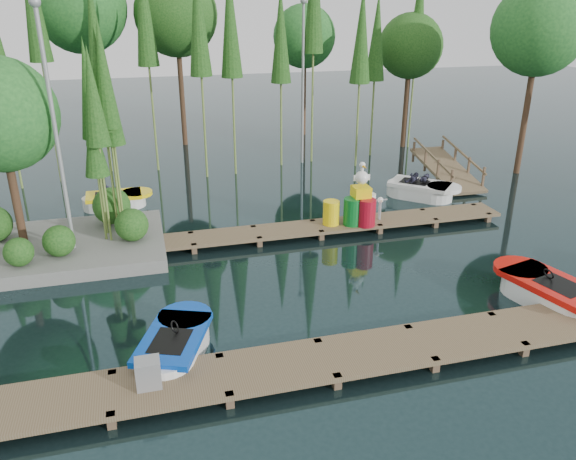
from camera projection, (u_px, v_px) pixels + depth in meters
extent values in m
plane|color=#1B3033|center=(275.00, 274.00, 15.75)|extent=(90.00, 90.00, 0.00)
cube|color=brown|center=(327.00, 359.00, 11.64)|extent=(18.00, 1.50, 0.10)
cube|color=brown|center=(112.00, 425.00, 10.12)|extent=(0.16, 0.16, 0.50)
cube|color=brown|center=(113.00, 382.00, 11.25)|extent=(0.16, 0.16, 0.50)
cube|color=brown|center=(230.00, 404.00, 10.64)|extent=(0.16, 0.16, 0.50)
cube|color=brown|center=(220.00, 365.00, 11.76)|extent=(0.16, 0.16, 0.50)
cube|color=brown|center=(337.00, 385.00, 11.15)|extent=(0.16, 0.16, 0.50)
cube|color=brown|center=(318.00, 350.00, 12.28)|extent=(0.16, 0.16, 0.50)
cube|color=brown|center=(434.00, 368.00, 11.66)|extent=(0.16, 0.16, 0.50)
cube|color=brown|center=(407.00, 336.00, 12.79)|extent=(0.16, 0.16, 0.50)
cube|color=brown|center=(524.00, 353.00, 12.18)|extent=(0.16, 0.16, 0.50)
cube|color=brown|center=(490.00, 323.00, 13.30)|extent=(0.16, 0.16, 0.50)
cube|color=brown|center=(567.00, 311.00, 13.82)|extent=(0.16, 0.16, 0.50)
cube|color=brown|center=(287.00, 230.00, 18.13)|extent=(15.00, 1.20, 0.10)
cube|color=brown|center=(52.00, 267.00, 16.08)|extent=(0.16, 0.16, 0.50)
cube|color=brown|center=(56.00, 253.00, 16.93)|extent=(0.16, 0.16, 0.50)
cube|color=brown|center=(125.00, 259.00, 16.56)|extent=(0.16, 0.16, 0.50)
cube|color=brown|center=(125.00, 246.00, 17.42)|extent=(0.16, 0.16, 0.50)
cube|color=brown|center=(194.00, 252.00, 17.05)|extent=(0.16, 0.16, 0.50)
cube|color=brown|center=(191.00, 240.00, 17.90)|extent=(0.16, 0.16, 0.50)
cube|color=brown|center=(260.00, 245.00, 17.53)|extent=(0.16, 0.16, 0.50)
cube|color=brown|center=(253.00, 233.00, 18.39)|extent=(0.16, 0.16, 0.50)
cube|color=brown|center=(321.00, 238.00, 18.02)|extent=(0.16, 0.16, 0.50)
cube|color=brown|center=(312.00, 227.00, 18.87)|extent=(0.16, 0.16, 0.50)
cube|color=brown|center=(380.00, 232.00, 18.50)|extent=(0.16, 0.16, 0.50)
cube|color=brown|center=(368.00, 222.00, 19.36)|extent=(0.16, 0.16, 0.50)
cube|color=brown|center=(435.00, 226.00, 18.99)|extent=(0.16, 0.16, 0.50)
cube|color=brown|center=(422.00, 216.00, 19.84)|extent=(0.16, 0.16, 0.50)
cube|color=brown|center=(488.00, 220.00, 19.47)|extent=(0.16, 0.16, 0.50)
cube|color=brown|center=(473.00, 211.00, 20.33)|extent=(0.16, 0.16, 0.50)
cube|color=slate|center=(59.00, 249.00, 16.93)|extent=(6.20, 4.20, 0.42)
sphere|color=#27581B|center=(59.00, 241.00, 15.83)|extent=(0.90, 0.90, 0.90)
sphere|color=#27581B|center=(112.00, 206.00, 18.07)|extent=(1.20, 1.20, 1.20)
sphere|color=#27581B|center=(19.00, 252.00, 15.25)|extent=(0.80, 0.80, 0.80)
sphere|color=#27581B|center=(132.00, 225.00, 16.82)|extent=(1.00, 1.00, 1.00)
cylinder|color=#432C1C|center=(14.00, 190.00, 16.35)|extent=(0.24, 0.24, 3.60)
cylinder|color=olive|center=(108.00, 150.00, 16.78)|extent=(0.07, 0.07, 5.93)
cone|color=#27581B|center=(99.00, 79.00, 15.99)|extent=(0.70, 0.70, 2.97)
cylinder|color=olive|center=(98.00, 157.00, 16.61)|extent=(0.07, 0.07, 5.66)
cone|color=#27581B|center=(88.00, 89.00, 15.85)|extent=(0.70, 0.70, 2.83)
cylinder|color=olive|center=(116.00, 161.00, 16.98)|extent=(0.07, 0.07, 5.22)
cone|color=#27581B|center=(109.00, 100.00, 16.29)|extent=(0.70, 0.70, 2.61)
cylinder|color=olive|center=(102.00, 164.00, 16.11)|extent=(0.07, 0.07, 5.53)
cone|color=#27581B|center=(93.00, 96.00, 15.37)|extent=(0.70, 0.70, 2.76)
cylinder|color=olive|center=(100.00, 189.00, 16.48)|extent=(0.07, 0.07, 4.01)
cone|color=#27581B|center=(93.00, 142.00, 15.94)|extent=(0.70, 0.70, 2.01)
cylinder|color=olive|center=(112.00, 148.00, 16.68)|extent=(0.07, 0.07, 6.11)
cone|color=#27581B|center=(103.00, 74.00, 15.86)|extent=(0.70, 0.70, 3.05)
cylinder|color=#432C1C|center=(527.00, 104.00, 23.81)|extent=(0.26, 0.26, 6.06)
sphere|color=#296E29|center=(539.00, 28.00, 22.65)|extent=(3.81, 3.81, 3.81)
cylinder|color=#432C1C|center=(406.00, 98.00, 28.47)|extent=(0.26, 0.26, 5.02)
sphere|color=#27581B|center=(411.00, 46.00, 27.51)|extent=(3.16, 3.16, 3.16)
cylinder|color=#432C1C|center=(304.00, 87.00, 31.02)|extent=(0.26, 0.26, 5.31)
sphere|color=#296E29|center=(304.00, 36.00, 30.01)|extent=(3.34, 3.34, 3.34)
cylinder|color=#432C1C|center=(181.00, 82.00, 28.59)|extent=(0.26, 0.26, 6.46)
sphere|color=#27581B|center=(176.00, 14.00, 27.36)|extent=(4.06, 4.06, 4.06)
cylinder|color=#432C1C|center=(90.00, 81.00, 27.44)|extent=(0.26, 0.26, 6.85)
sphere|color=#296E29|center=(80.00, 6.00, 26.13)|extent=(4.31, 4.31, 4.31)
cylinder|color=olive|center=(5.00, 95.00, 21.51)|extent=(0.09, 0.09, 7.48)
cylinder|color=olive|center=(42.00, 63.00, 21.96)|extent=(0.09, 0.09, 9.66)
cylinder|color=olive|center=(101.00, 84.00, 23.73)|extent=(0.09, 0.09, 7.69)
cone|color=#27581B|center=(94.00, 30.00, 22.91)|extent=(0.90, 0.90, 4.23)
cylinder|color=olive|center=(149.00, 67.00, 23.65)|extent=(0.09, 0.09, 8.99)
cone|color=#27581B|center=(143.00, 3.00, 22.69)|extent=(0.90, 0.90, 4.94)
cylinder|color=olive|center=(202.00, 77.00, 22.80)|extent=(0.09, 0.09, 8.44)
cone|color=#27581B|center=(198.00, 15.00, 21.90)|extent=(0.90, 0.90, 4.64)
cylinder|color=olive|center=(232.00, 78.00, 23.26)|extent=(0.09, 0.09, 8.22)
cone|color=#27581B|center=(230.00, 19.00, 22.39)|extent=(0.90, 0.90, 4.52)
cylinder|color=olive|center=(281.00, 84.00, 24.75)|extent=(0.09, 0.09, 7.41)
cone|color=#27581B|center=(281.00, 34.00, 23.96)|extent=(0.90, 0.90, 4.07)
cylinder|color=olive|center=(313.00, 54.00, 24.87)|extent=(0.09, 0.09, 9.77)
cylinder|color=olive|center=(359.00, 84.00, 24.61)|extent=(0.09, 0.09, 7.40)
cone|color=#27581B|center=(362.00, 34.00, 23.82)|extent=(0.90, 0.90, 4.07)
cylinder|color=olive|center=(374.00, 81.00, 26.41)|extent=(0.09, 0.09, 7.14)
cone|color=#27581B|center=(377.00, 36.00, 25.65)|extent=(0.90, 0.90, 3.93)
cylinder|color=olive|center=(415.00, 61.00, 27.63)|extent=(0.09, 0.09, 8.61)
cone|color=#27581B|center=(419.00, 9.00, 26.71)|extent=(0.90, 0.90, 4.74)
cylinder|color=gray|center=(57.00, 144.00, 15.33)|extent=(0.12, 0.12, 7.00)
sphere|color=gray|center=(35.00, 2.00, 13.96)|extent=(0.30, 0.30, 0.30)
cylinder|color=gray|center=(303.00, 87.00, 25.19)|extent=(0.12, 0.12, 7.00)
sphere|color=gray|center=(304.00, 0.00, 23.82)|extent=(0.30, 0.30, 0.30)
cube|color=brown|center=(447.00, 169.00, 23.50)|extent=(1.50, 3.94, 0.95)
cube|color=brown|center=(452.00, 181.00, 21.88)|extent=(0.08, 0.08, 0.90)
cube|color=brown|center=(438.00, 170.00, 22.82)|extent=(0.08, 0.08, 0.90)
cube|color=brown|center=(425.00, 161.00, 23.76)|extent=(0.08, 0.08, 0.90)
cube|color=brown|center=(414.00, 152.00, 24.70)|extent=(0.08, 0.08, 0.90)
cube|color=brown|center=(433.00, 157.00, 23.10)|extent=(0.06, 3.54, 0.83)
cube|color=brown|center=(483.00, 178.00, 22.22)|extent=(0.08, 0.08, 0.90)
cube|color=brown|center=(468.00, 168.00, 23.16)|extent=(0.08, 0.08, 0.90)
cube|color=brown|center=(455.00, 159.00, 24.10)|extent=(0.08, 0.08, 0.90)
cube|color=brown|center=(442.00, 150.00, 25.04)|extent=(0.08, 0.08, 0.90)
cube|color=brown|center=(463.00, 154.00, 23.43)|extent=(0.06, 3.54, 0.83)
cube|color=white|center=(174.00, 350.00, 12.01)|extent=(1.55, 1.56, 0.55)
cylinder|color=white|center=(182.00, 335.00, 12.56)|extent=(1.55, 1.55, 0.55)
cylinder|color=white|center=(166.00, 367.00, 11.46)|extent=(1.55, 1.55, 0.55)
cube|color=#073EB2|center=(173.00, 338.00, 11.90)|extent=(1.90, 2.38, 0.14)
cylinder|color=#073EB2|center=(185.00, 317.00, 12.70)|extent=(1.58, 1.58, 0.14)
cube|color=black|center=(170.00, 342.00, 11.70)|extent=(1.05, 1.19, 0.06)
torus|color=black|center=(175.00, 327.00, 11.96)|extent=(0.24, 0.31, 0.26)
cube|color=white|center=(550.00, 296.00, 14.15)|extent=(1.64, 1.64, 0.61)
cylinder|color=white|center=(528.00, 285.00, 14.69)|extent=(1.63, 1.63, 0.61)
cylinder|color=white|center=(575.00, 308.00, 13.61)|extent=(1.63, 1.63, 0.61)
cube|color=red|center=(553.00, 284.00, 14.02)|extent=(1.91, 2.60, 0.16)
cylinder|color=red|center=(520.00, 269.00, 14.81)|extent=(1.67, 1.67, 0.16)
cube|color=black|center=(561.00, 286.00, 13.82)|extent=(1.08, 1.28, 0.07)
torus|color=black|center=(549.00, 274.00, 14.07)|extent=(0.24, 0.34, 0.30)
cube|color=white|center=(115.00, 202.00, 20.76)|extent=(1.17, 1.16, 0.52)
cylinder|color=white|center=(130.00, 201.00, 20.92)|extent=(1.16, 1.16, 0.52)
cylinder|color=white|center=(99.00, 204.00, 20.61)|extent=(1.16, 1.16, 0.52)
cube|color=yellow|center=(114.00, 195.00, 20.66)|extent=(1.99, 1.21, 0.13)
cylinder|color=yellow|center=(137.00, 193.00, 20.88)|extent=(1.18, 1.18, 0.13)
cube|color=black|center=(108.00, 195.00, 20.59)|extent=(0.95, 0.72, 0.06)
torus|color=black|center=(117.00, 190.00, 20.62)|extent=(0.26, 0.15, 0.25)
imported|color=#1E1E2D|center=(106.00, 189.00, 20.49)|extent=(0.41, 0.32, 0.91)
cube|color=white|center=(419.00, 192.00, 21.80)|extent=(1.81, 1.81, 0.58)
cylinder|color=white|center=(436.00, 195.00, 21.52)|extent=(1.80, 1.80, 0.58)
cylinder|color=white|center=(403.00, 190.00, 22.09)|extent=(1.80, 1.80, 0.58)
cube|color=white|center=(420.00, 184.00, 21.68)|extent=(2.50, 2.47, 0.15)
cylinder|color=white|center=(444.00, 188.00, 21.27)|extent=(1.84, 1.84, 0.15)
cube|color=black|center=(415.00, 182.00, 21.76)|extent=(1.30, 1.30, 0.06)
torus|color=black|center=(425.00, 180.00, 21.53)|extent=(0.32, 0.32, 0.28)
imported|color=#1E1E2D|center=(414.00, 177.00, 21.70)|extent=(0.53, 0.52, 0.95)
imported|color=#1E1E2D|center=(426.00, 177.00, 21.85)|extent=(0.41, 0.40, 0.72)
cube|color=gray|center=(148.00, 373.00, 10.65)|extent=(0.47, 0.40, 0.57)
cylinder|color=yellow|center=(331.00, 213.00, 18.31)|extent=(0.54, 0.54, 0.80)
cylinder|color=#0B6520|center=(353.00, 212.00, 18.27)|extent=(0.60, 0.60, 0.90)
cylinder|color=white|center=(366.00, 207.00, 18.69)|extent=(0.60, 0.60, 0.90)
cylinder|color=#A20B1C|center=(366.00, 212.00, 18.19)|extent=(0.60, 0.60, 0.90)
cube|color=yellow|center=(361.00, 192.00, 18.20)|extent=(0.55, 0.55, 0.35)
sphere|color=white|center=(362.00, 178.00, 18.02)|extent=(0.44, 0.44, 0.44)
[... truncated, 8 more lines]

